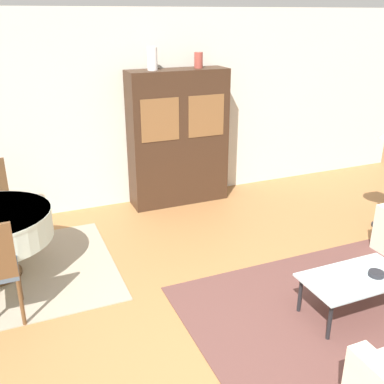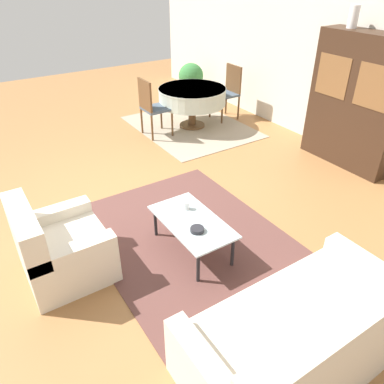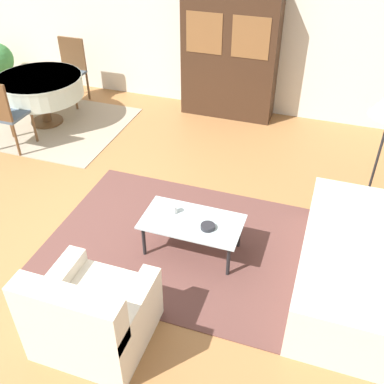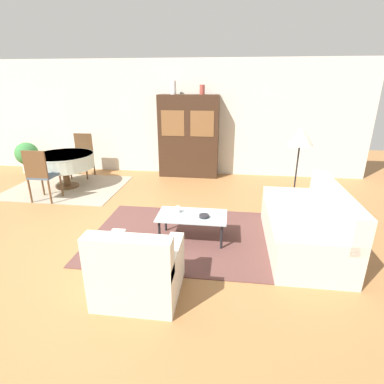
# 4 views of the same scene
# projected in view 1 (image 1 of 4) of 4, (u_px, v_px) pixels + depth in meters

# --- Properties ---
(ground_plane) EXTENTS (14.00, 14.00, 0.00)m
(ground_plane) POSITION_uv_depth(u_px,v_px,m) (237.00, 366.00, 3.58)
(ground_plane) COLOR #9E6B3D
(wall_back) EXTENTS (10.00, 0.06, 2.70)m
(wall_back) POSITION_uv_depth(u_px,v_px,m) (116.00, 112.00, 6.19)
(wall_back) COLOR beige
(wall_back) RESTS_ON ground_plane
(area_rug) EXTENTS (2.74, 2.01, 0.01)m
(area_rug) POSITION_uv_depth(u_px,v_px,m) (334.00, 312.00, 4.22)
(area_rug) COLOR brown
(area_rug) RESTS_ON ground_plane
(dining_rug) EXTENTS (2.38, 1.86, 0.01)m
(dining_rug) POSITION_uv_depth(u_px,v_px,m) (0.00, 278.00, 4.77)
(dining_rug) COLOR gray
(dining_rug) RESTS_ON ground_plane
(coffee_table) EXTENTS (1.00, 0.54, 0.39)m
(coffee_table) POSITION_uv_depth(u_px,v_px,m) (356.00, 281.00, 4.08)
(coffee_table) COLOR black
(coffee_table) RESTS_ON area_rug
(display_cabinet) EXTENTS (1.41, 0.43, 1.92)m
(display_cabinet) POSITION_uv_depth(u_px,v_px,m) (178.00, 138.00, 6.40)
(display_cabinet) COLOR #382316
(display_cabinet) RESTS_ON ground_plane
(cup) EXTENTS (0.07, 0.07, 0.09)m
(cup) POSITION_uv_depth(u_px,v_px,m) (333.00, 274.00, 4.03)
(cup) COLOR white
(cup) RESTS_ON coffee_table
(bowl) EXTENTS (0.14, 0.14, 0.04)m
(bowl) POSITION_uv_depth(u_px,v_px,m) (376.00, 274.00, 4.08)
(bowl) COLOR #232328
(bowl) RESTS_ON coffee_table
(vase_tall) EXTENTS (0.14, 0.14, 0.30)m
(vase_tall) POSITION_uv_depth(u_px,v_px,m) (152.00, 59.00, 5.87)
(vase_tall) COLOR white
(vase_tall) RESTS_ON display_cabinet
(vase_short) EXTENTS (0.12, 0.12, 0.21)m
(vase_short) POSITION_uv_depth(u_px,v_px,m) (198.00, 60.00, 6.12)
(vase_short) COLOR #9E4238
(vase_short) RESTS_ON display_cabinet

